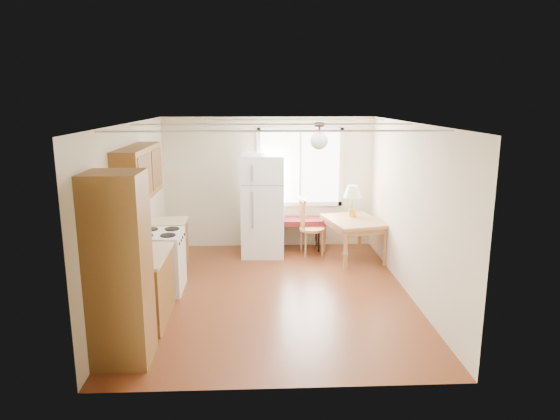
{
  "coord_description": "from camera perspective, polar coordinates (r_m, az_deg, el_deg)",
  "views": [
    {
      "loc": [
        -0.21,
        -6.97,
        2.83
      ],
      "look_at": [
        0.13,
        0.53,
        1.15
      ],
      "focal_mm": 32.0,
      "sensor_mm": 36.0,
      "label": 1
    }
  ],
  "objects": [
    {
      "name": "kettle",
      "position": [
        6.49,
        -16.07,
        -4.25
      ],
      "size": [
        0.13,
        0.13,
        0.25
      ],
      "color": "red",
      "rests_on": "kitchen_run"
    },
    {
      "name": "kitchen_run",
      "position": [
        6.8,
        -15.28,
        -4.85
      ],
      "size": [
        0.65,
        3.4,
        2.2
      ],
      "color": "brown",
      "rests_on": "ground"
    },
    {
      "name": "pendant_light",
      "position": [
        7.45,
        4.5,
        8.0
      ],
      "size": [
        0.26,
        0.26,
        0.4
      ],
      "color": "black",
      "rests_on": "room_shell"
    },
    {
      "name": "dining_table",
      "position": [
        9.01,
        8.43,
        -1.69
      ],
      "size": [
        1.11,
        1.33,
        0.73
      ],
      "rotation": [
        0.0,
        0.0,
        0.23
      ],
      "color": "#A46A3F",
      "rests_on": "ground"
    },
    {
      "name": "chair",
      "position": [
        9.17,
        3.09,
        -1.43
      ],
      "size": [
        0.48,
        0.47,
        1.06
      ],
      "rotation": [
        0.0,
        0.0,
        0.15
      ],
      "color": "#A46A3F",
      "rests_on": "ground"
    },
    {
      "name": "room_shell",
      "position": [
        7.15,
        -0.82,
        -0.16
      ],
      "size": [
        4.6,
        5.6,
        2.62
      ],
      "color": "#522210",
      "rests_on": "ground"
    },
    {
      "name": "refrigerator",
      "position": [
        9.1,
        -1.94,
        0.53
      ],
      "size": [
        0.8,
        0.81,
        1.85
      ],
      "rotation": [
        0.0,
        0.0,
        -0.06
      ],
      "color": "white",
      "rests_on": "ground"
    },
    {
      "name": "window_unit",
      "position": [
        9.56,
        2.32,
        4.91
      ],
      "size": [
        1.64,
        0.05,
        1.51
      ],
      "color": "white",
      "rests_on": "room_shell"
    },
    {
      "name": "coffee_maker",
      "position": [
        6.5,
        -15.93,
        -4.02
      ],
      "size": [
        0.2,
        0.24,
        0.34
      ],
      "rotation": [
        0.0,
        0.0,
        -0.14
      ],
      "color": "black",
      "rests_on": "kitchen_run"
    },
    {
      "name": "table_lamp",
      "position": [
        9.11,
        8.29,
        1.83
      ],
      "size": [
        0.33,
        0.33,
        0.58
      ],
      "rotation": [
        0.0,
        0.0,
        -0.19
      ],
      "color": "gold",
      "rests_on": "dining_table"
    },
    {
      "name": "bench",
      "position": [
        9.49,
        1.05,
        -1.38
      ],
      "size": [
        1.31,
        0.5,
        0.6
      ],
      "rotation": [
        0.0,
        0.0,
        -0.02
      ],
      "color": "#5A1515",
      "rests_on": "ground"
    }
  ]
}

